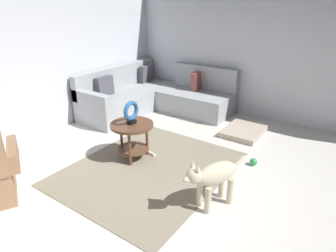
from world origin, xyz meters
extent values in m
cube|color=silver|center=(0.00, 0.00, -0.05)|extent=(6.00, 6.00, 0.10)
cube|color=silver|center=(0.00, 2.94, 1.35)|extent=(6.00, 0.12, 2.70)
cube|color=silver|center=(2.94, 0.00, 1.35)|extent=(0.12, 6.00, 2.70)
cube|color=gray|center=(0.15, 0.70, 0.01)|extent=(2.30, 1.90, 0.01)
cube|color=#9EA3A8|center=(1.73, 2.41, 0.21)|extent=(2.20, 0.85, 0.42)
cube|color=#9EA3A8|center=(1.73, 2.76, 0.65)|extent=(2.20, 0.14, 0.46)
cube|color=#9EA3A8|center=(2.41, 1.28, 0.21)|extent=(0.85, 1.40, 0.42)
cube|color=#9EA3A8|center=(2.76, 1.28, 0.65)|extent=(0.14, 1.40, 0.46)
cube|color=#9EA3A8|center=(0.71, 2.41, 0.53)|extent=(0.16, 0.85, 0.22)
cube|color=#4C4C56|center=(2.48, 2.61, 0.59)|extent=(0.39, 0.17, 0.39)
cube|color=#4C4C56|center=(1.23, 2.61, 0.59)|extent=(0.38, 0.14, 0.39)
cube|color=#994C47|center=(2.61, 1.38, 0.59)|extent=(0.40, 0.20, 0.39)
cube|color=#936B4C|center=(-1.12, 1.64, 0.51)|extent=(0.37, 0.58, 0.22)
cylinder|color=brown|center=(0.25, 1.07, 0.52)|extent=(0.60, 0.60, 0.04)
cylinder|color=brown|center=(0.25, 1.07, 0.15)|extent=(0.45, 0.45, 0.02)
cylinder|color=brown|center=(0.25, 1.29, 0.25)|extent=(0.04, 0.04, 0.50)
cylinder|color=brown|center=(0.06, 0.96, 0.25)|extent=(0.04, 0.04, 0.50)
cylinder|color=brown|center=(0.44, 0.96, 0.25)|extent=(0.04, 0.04, 0.50)
cube|color=black|center=(0.25, 1.07, 0.57)|extent=(0.12, 0.08, 0.05)
torus|color=#265999|center=(0.25, 1.07, 0.73)|extent=(0.28, 0.06, 0.28)
cube|color=#B2A38E|center=(1.98, 0.08, 0.04)|extent=(0.80, 0.60, 0.09)
cylinder|color=beige|center=(-0.20, -0.36, 0.16)|extent=(0.07, 0.07, 0.32)
cylinder|color=beige|center=(-0.14, -0.24, 0.16)|extent=(0.07, 0.07, 0.32)
cylinder|color=beige|center=(0.09, -0.49, 0.16)|extent=(0.07, 0.07, 0.32)
cylinder|color=beige|center=(0.15, -0.36, 0.16)|extent=(0.07, 0.07, 0.32)
ellipsoid|color=beige|center=(-0.02, -0.36, 0.40)|extent=(0.56, 0.41, 0.24)
sphere|color=beige|center=(-0.30, -0.24, 0.48)|extent=(0.17, 0.17, 0.17)
ellipsoid|color=beige|center=(-0.37, -0.21, 0.46)|extent=(0.14, 0.11, 0.07)
cone|color=beige|center=(-0.31, -0.29, 0.59)|extent=(0.06, 0.06, 0.07)
cone|color=beige|center=(-0.27, -0.20, 0.59)|extent=(0.06, 0.06, 0.07)
cylinder|color=beige|center=(0.26, -0.49, 0.44)|extent=(0.20, 0.11, 0.16)
sphere|color=green|center=(1.05, -0.42, 0.05)|extent=(0.10, 0.10, 0.10)
cylinder|color=silver|center=(0.47, 0.92, 0.03)|extent=(0.08, 0.18, 0.05)
camera|label=1|loc=(-2.53, -1.47, 2.11)|focal=31.46mm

